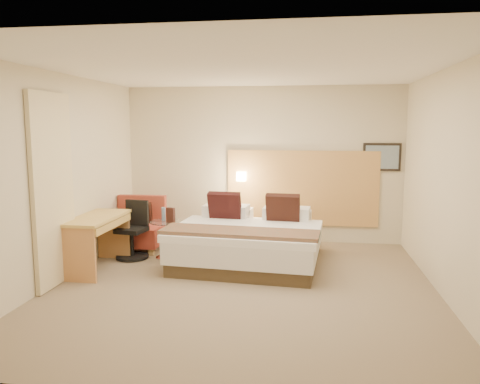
# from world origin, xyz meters

# --- Properties ---
(floor) EXTENTS (4.80, 5.00, 0.02)m
(floor) POSITION_xyz_m (0.00, 0.00, -0.01)
(floor) COLOR #786751
(floor) RESTS_ON ground
(ceiling) EXTENTS (4.80, 5.00, 0.02)m
(ceiling) POSITION_xyz_m (0.00, 0.00, 2.71)
(ceiling) COLOR white
(ceiling) RESTS_ON floor
(wall_back) EXTENTS (4.80, 0.02, 2.70)m
(wall_back) POSITION_xyz_m (0.00, 2.51, 1.35)
(wall_back) COLOR beige
(wall_back) RESTS_ON floor
(wall_front) EXTENTS (4.80, 0.02, 2.70)m
(wall_front) POSITION_xyz_m (0.00, -2.51, 1.35)
(wall_front) COLOR beige
(wall_front) RESTS_ON floor
(wall_left) EXTENTS (0.02, 5.00, 2.70)m
(wall_left) POSITION_xyz_m (-2.41, 0.00, 1.35)
(wall_left) COLOR beige
(wall_left) RESTS_ON floor
(wall_right) EXTENTS (0.02, 5.00, 2.70)m
(wall_right) POSITION_xyz_m (2.41, 0.00, 1.35)
(wall_right) COLOR beige
(wall_right) RESTS_ON floor
(headboard_panel) EXTENTS (2.60, 0.04, 1.30)m
(headboard_panel) POSITION_xyz_m (0.70, 2.47, 0.95)
(headboard_panel) COLOR tan
(headboard_panel) RESTS_ON wall_back
(art_frame) EXTENTS (0.62, 0.03, 0.47)m
(art_frame) POSITION_xyz_m (2.02, 2.48, 1.50)
(art_frame) COLOR black
(art_frame) RESTS_ON wall_back
(art_canvas) EXTENTS (0.54, 0.01, 0.39)m
(art_canvas) POSITION_xyz_m (2.02, 2.46, 1.50)
(art_canvas) COLOR gray
(art_canvas) RESTS_ON wall_back
(lamp_arm) EXTENTS (0.02, 0.12, 0.02)m
(lamp_arm) POSITION_xyz_m (-0.35, 2.42, 1.15)
(lamp_arm) COLOR silver
(lamp_arm) RESTS_ON wall_back
(lamp_shade) EXTENTS (0.15, 0.15, 0.15)m
(lamp_shade) POSITION_xyz_m (-0.35, 2.36, 1.15)
(lamp_shade) COLOR #FFEDC6
(lamp_shade) RESTS_ON wall_back
(curtain) EXTENTS (0.06, 0.90, 2.42)m
(curtain) POSITION_xyz_m (-2.36, -0.25, 1.22)
(curtain) COLOR beige
(curtain) RESTS_ON wall_left
(bottle_a) EXTENTS (0.08, 0.08, 0.21)m
(bottle_a) POSITION_xyz_m (-1.39, 1.19, 0.68)
(bottle_a) COLOR #7D99C1
(bottle_a) RESTS_ON side_table
(bottle_b) EXTENTS (0.08, 0.08, 0.21)m
(bottle_b) POSITION_xyz_m (-1.29, 1.18, 0.68)
(bottle_b) COLOR #8AB5D5
(bottle_b) RESTS_ON side_table
(menu_folder) EXTENTS (0.14, 0.10, 0.23)m
(menu_folder) POSITION_xyz_m (-1.24, 1.06, 0.69)
(menu_folder) COLOR #361A16
(menu_folder) RESTS_ON side_table
(bed) EXTENTS (2.22, 2.17, 1.02)m
(bed) POSITION_xyz_m (-0.04, 1.09, 0.33)
(bed) COLOR #403220
(bed) RESTS_ON floor
(lounge_chair) EXTENTS (0.83, 0.73, 0.86)m
(lounge_chair) POSITION_xyz_m (-1.96, 1.60, 0.34)
(lounge_chair) COLOR tan
(lounge_chair) RESTS_ON floor
(side_table) EXTENTS (0.67, 0.67, 0.57)m
(side_table) POSITION_xyz_m (-1.33, 1.12, 0.32)
(side_table) COLOR silver
(side_table) RESTS_ON floor
(desk) EXTENTS (0.57, 1.23, 0.76)m
(desk) POSITION_xyz_m (-2.11, 0.43, 0.60)
(desk) COLOR tan
(desk) RESTS_ON floor
(desk_chair) EXTENTS (0.57, 0.57, 0.87)m
(desk_chair) POSITION_xyz_m (-1.85, 1.07, 0.36)
(desk_chair) COLOR black
(desk_chair) RESTS_ON floor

